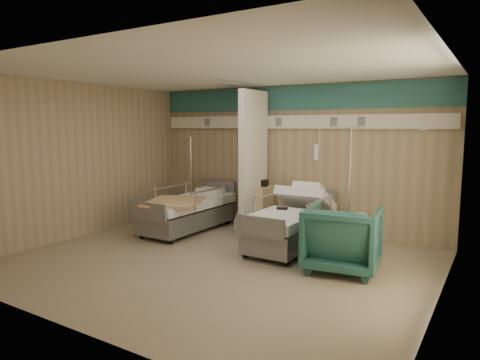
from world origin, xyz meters
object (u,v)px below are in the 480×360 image
object	(u,v)px
bedside_cabinet	(257,207)
iv_stand_left	(191,204)
visitor_armchair	(343,238)
bed_left	(187,215)
iv_stand_right	(348,220)
bed_right	(291,229)

from	to	relation	value
bedside_cabinet	iv_stand_left	world-z (taller)	iv_stand_left
visitor_armchair	bed_left	bearing A→B (deg)	-18.77
bedside_cabinet	iv_stand_right	distance (m)	1.90
bed_left	visitor_armchair	world-z (taller)	visitor_armchair
iv_stand_right	iv_stand_left	xyz separation A→B (m)	(-3.42, 0.02, -0.04)
bedside_cabinet	iv_stand_right	world-z (taller)	iv_stand_right
visitor_armchair	iv_stand_left	size ratio (longest dim) A/B	0.56
visitor_armchair	iv_stand_left	world-z (taller)	iv_stand_left
visitor_armchair	iv_stand_right	size ratio (longest dim) A/B	0.50
iv_stand_left	iv_stand_right	bearing A→B (deg)	-0.28
visitor_armchair	bed_right	bearing A→B (deg)	-38.32
bedside_cabinet	visitor_armchair	bearing A→B (deg)	-34.65
bedside_cabinet	bed_left	bearing A→B (deg)	-139.40
iv_stand_left	bedside_cabinet	bearing A→B (deg)	5.90
bedside_cabinet	visitor_armchair	xyz separation A→B (m)	(2.25, -1.55, 0.03)
iv_stand_right	iv_stand_left	distance (m)	3.42
bed_left	bedside_cabinet	world-z (taller)	bedside_cabinet
bed_left	visitor_armchair	xyz separation A→B (m)	(3.30, -0.65, 0.14)
bed_left	iv_stand_right	size ratio (longest dim) A/B	1.07
bed_left	bedside_cabinet	bearing A→B (deg)	40.60
bed_right	iv_stand_right	xyz separation A→B (m)	(0.74, 0.72, 0.10)
visitor_armchair	iv_stand_left	xyz separation A→B (m)	(-3.78, 1.40, -0.09)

